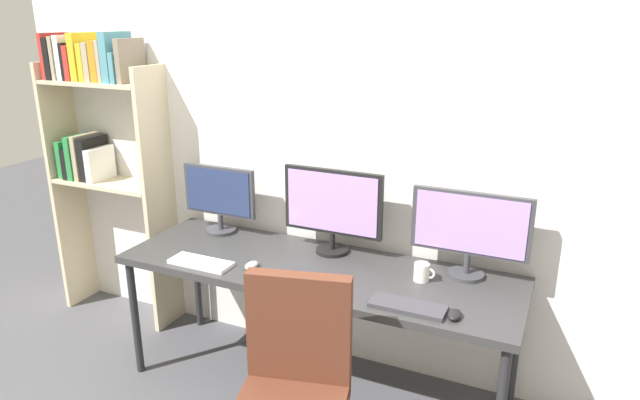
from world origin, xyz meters
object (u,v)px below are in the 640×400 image
object	(u,v)px
keyboard_left	(201,263)
keyboard_right	(408,306)
desk	(316,276)
coffee_mug	(422,272)
mouse_right_side	(455,315)
monitor_center	(333,207)
mouse_left_side	(251,265)
monitor_left	(219,196)
bookshelf	(99,134)
monitor_right	(470,229)

from	to	relation	value
keyboard_left	keyboard_right	bearing A→B (deg)	0.00
desk	coffee_mug	size ratio (longest dim) A/B	19.85
keyboard_right	mouse_right_side	size ratio (longest dim) A/B	3.54
monitor_center	mouse_left_side	size ratio (longest dim) A/B	5.86
desk	mouse_right_side	xyz separation A→B (m)	(0.77, -0.23, 0.07)
desk	coffee_mug	xyz separation A→B (m)	(0.54, 0.07, 0.10)
monitor_left	mouse_left_side	world-z (taller)	monitor_left
coffee_mug	monitor_center	bearing A→B (deg)	165.26
monitor_left	monitor_center	distance (m)	0.73
keyboard_right	monitor_left	bearing A→B (deg)	161.11
desk	mouse_left_side	bearing A→B (deg)	-151.86
monitor_left	coffee_mug	bearing A→B (deg)	-6.39
bookshelf	monitor_right	size ratio (longest dim) A/B	3.28
mouse_left_side	coffee_mug	size ratio (longest dim) A/B	0.91
monitor_right	coffee_mug	distance (m)	0.32
keyboard_right	mouse_right_side	world-z (taller)	mouse_right_side
bookshelf	mouse_left_side	distance (m)	1.50
monitor_left	mouse_left_side	xyz separation A→B (m)	(0.44, -0.37, -0.21)
desk	mouse_left_side	world-z (taller)	mouse_left_side
monitor_left	coffee_mug	size ratio (longest dim) A/B	4.45
monitor_center	keyboard_left	xyz separation A→B (m)	(-0.56, -0.44, -0.25)
bookshelf	keyboard_left	xyz separation A→B (m)	(1.09, -0.46, -0.51)
coffee_mug	desk	bearing A→B (deg)	-172.72
monitor_right	monitor_left	bearing A→B (deg)	-180.00
desk	bookshelf	xyz separation A→B (m)	(-1.65, 0.23, 0.57)
monitor_center	coffee_mug	world-z (taller)	monitor_center
monitor_right	mouse_right_side	distance (m)	0.50
keyboard_left	keyboard_right	distance (m)	1.12
bookshelf	keyboard_left	bearing A→B (deg)	-22.87
bookshelf	mouse_left_side	size ratio (longest dim) A/B	19.75
desk	monitor_right	xyz separation A→B (m)	(0.73, 0.21, 0.31)
keyboard_right	keyboard_left	bearing A→B (deg)	180.00
bookshelf	monitor_right	bearing A→B (deg)	-0.42
desk	mouse_right_side	distance (m)	0.80
keyboard_right	monitor_right	bearing A→B (deg)	68.74
desk	monitor_left	size ratio (longest dim) A/B	4.46
monitor_right	keyboard_right	world-z (taller)	monitor_right
mouse_left_side	desk	bearing A→B (deg)	28.14
mouse_right_side	monitor_left	bearing A→B (deg)	163.62
monitor_center	keyboard_right	bearing A→B (deg)	-38.30
monitor_right	mouse_left_side	world-z (taller)	monitor_right
monitor_right	keyboard_right	distance (m)	0.53
desk	bookshelf	world-z (taller)	bookshelf
mouse_left_side	coffee_mug	world-z (taller)	coffee_mug
monitor_center	mouse_right_side	bearing A→B (deg)	-29.88
monitor_left	keyboard_right	size ratio (longest dim) A/B	1.39
monitor_center	monitor_right	world-z (taller)	monitor_center
desk	keyboard_left	xyz separation A→B (m)	(-0.56, -0.23, 0.06)
keyboard_left	coffee_mug	size ratio (longest dim) A/B	3.23
desk	mouse_right_side	bearing A→B (deg)	-16.59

